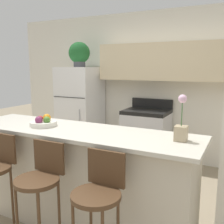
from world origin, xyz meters
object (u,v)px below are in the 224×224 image
(refrigerator, at_px, (80,111))
(bar_stool_mid, at_px, (40,182))
(stove_range, at_px, (146,136))
(bar_stool_right, at_px, (99,197))
(orchid_vase, at_px, (181,126))
(fruit_bowl, at_px, (43,122))
(potted_plant_on_fridge, at_px, (79,54))

(refrigerator, relative_size, bar_stool_mid, 1.63)
(stove_range, xyz_separation_m, bar_stool_right, (0.52, -2.51, 0.20))
(stove_range, bearing_deg, bar_stool_right, -78.28)
(orchid_vase, height_order, fruit_bowl, orchid_vase)
(bar_stool_mid, bearing_deg, orchid_vase, 29.64)
(orchid_vase, bearing_deg, potted_plant_on_fridge, 140.46)
(fruit_bowl, bearing_deg, stove_range, 78.15)
(refrigerator, relative_size, potted_plant_on_fridge, 3.64)
(refrigerator, bearing_deg, potted_plant_on_fridge, 116.07)
(bar_stool_right, bearing_deg, potted_plant_on_fridge, 126.26)
(potted_plant_on_fridge, bearing_deg, fruit_bowl, -66.49)
(bar_stool_mid, distance_m, potted_plant_on_fridge, 2.98)
(stove_range, bearing_deg, bar_stool_mid, -91.01)
(bar_stool_mid, xyz_separation_m, fruit_bowl, (-0.38, 0.49, 0.38))
(refrigerator, bearing_deg, orchid_vase, -39.54)
(stove_range, distance_m, bar_stool_mid, 2.52)
(bar_stool_mid, relative_size, fruit_bowl, 3.53)
(orchid_vase, bearing_deg, fruit_bowl, -176.26)
(refrigerator, height_order, bar_stool_mid, refrigerator)
(refrigerator, xyz_separation_m, bar_stool_mid, (1.23, -2.44, -0.14))
(stove_range, relative_size, potted_plant_on_fridge, 2.42)
(refrigerator, height_order, stove_range, refrigerator)
(orchid_vase, bearing_deg, refrigerator, 140.46)
(bar_stool_mid, xyz_separation_m, potted_plant_on_fridge, (-1.23, 2.44, 1.18))
(stove_range, distance_m, orchid_vase, 2.26)
(bar_stool_mid, height_order, potted_plant_on_fridge, potted_plant_on_fridge)
(stove_range, bearing_deg, potted_plant_on_fridge, -177.11)
(fruit_bowl, bearing_deg, orchid_vase, 3.74)
(bar_stool_mid, distance_m, orchid_vase, 1.27)
(refrigerator, xyz_separation_m, potted_plant_on_fridge, (-0.00, 0.00, 1.04))
(refrigerator, bearing_deg, bar_stool_right, -53.74)
(refrigerator, xyz_separation_m, fruit_bowl, (0.85, -1.95, 0.24))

